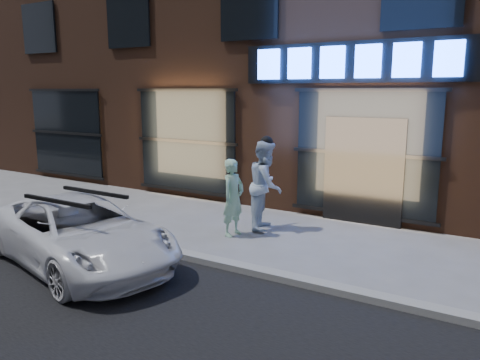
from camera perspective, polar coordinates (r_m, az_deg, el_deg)
name	(u,v)px	position (r m, az deg, el deg)	size (l,w,h in m)	color
ground	(286,282)	(7.63, 5.68, -12.22)	(90.00, 90.00, 0.00)	slate
curb	(286,278)	(7.61, 5.69, -11.80)	(60.00, 0.25, 0.12)	gray
storefront_building	(413,12)	(14.81, 20.32, 18.62)	(30.20, 8.28, 10.30)	#54301E
man_bowtie	(233,198)	(9.68, -0.83, -2.16)	(0.59, 0.39, 1.61)	#9ED0AB
man_cap	(266,185)	(10.15, 3.20, -0.60)	(0.94, 0.74, 1.94)	silver
white_suv	(79,232)	(8.57, -19.07, -6.04)	(1.93, 4.19, 1.17)	white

